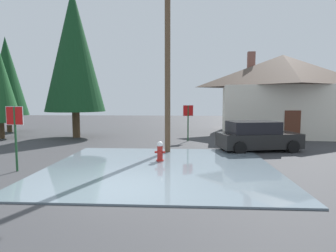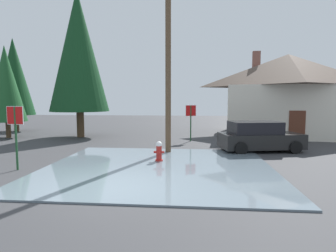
% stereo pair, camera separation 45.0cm
% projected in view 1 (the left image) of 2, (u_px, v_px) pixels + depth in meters
% --- Properties ---
extents(ground_plane, '(80.00, 80.00, 0.10)m').
position_uv_depth(ground_plane, '(116.00, 190.00, 8.46)').
color(ground_plane, '#38383A').
extents(flood_puddle, '(8.88, 8.09, 0.06)m').
position_uv_depth(flood_puddle, '(160.00, 167.00, 11.01)').
color(flood_puddle, slate).
rests_on(flood_puddle, ground).
extents(lane_stop_bar, '(3.10, 0.33, 0.01)m').
position_uv_depth(lane_stop_bar, '(122.00, 202.00, 7.34)').
color(lane_stop_bar, silver).
rests_on(lane_stop_bar, ground).
extents(stop_sign_near, '(0.70, 0.09, 2.45)m').
position_uv_depth(stop_sign_near, '(15.00, 125.00, 10.34)').
color(stop_sign_near, '#1E4C28').
rests_on(stop_sign_near, ground).
extents(fire_hydrant, '(0.46, 0.39, 0.91)m').
position_uv_depth(fire_hydrant, '(160.00, 152.00, 12.00)').
color(fire_hydrant, '#AD231E').
rests_on(fire_hydrant, ground).
extents(utility_pole, '(1.60, 0.28, 9.67)m').
position_uv_depth(utility_pole, '(168.00, 52.00, 13.69)').
color(utility_pole, brown).
rests_on(utility_pole, ground).
extents(stop_sign_far, '(0.67, 0.26, 2.36)m').
position_uv_depth(stop_sign_far, '(188.00, 116.00, 18.09)').
color(stop_sign_far, '#1E4C28').
rests_on(stop_sign_far, ground).
extents(house, '(10.29, 8.49, 6.62)m').
position_uv_depth(house, '(281.00, 94.00, 21.56)').
color(house, silver).
rests_on(house, ground).
extents(parked_car, '(4.45, 2.70, 1.56)m').
position_uv_depth(parked_car, '(257.00, 137.00, 14.78)').
color(parked_car, black).
rests_on(parked_car, ground).
extents(pine_tree_mid_left, '(4.17, 4.17, 10.43)m').
position_uv_depth(pine_tree_mid_left, '(74.00, 51.00, 19.50)').
color(pine_tree_mid_left, '#4C3823').
rests_on(pine_tree_mid_left, ground).
extents(pine_tree_short_left, '(3.15, 3.15, 7.88)m').
position_uv_depth(pine_tree_short_left, '(7.00, 76.00, 23.05)').
color(pine_tree_short_left, '#4C3823').
rests_on(pine_tree_short_left, ground).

